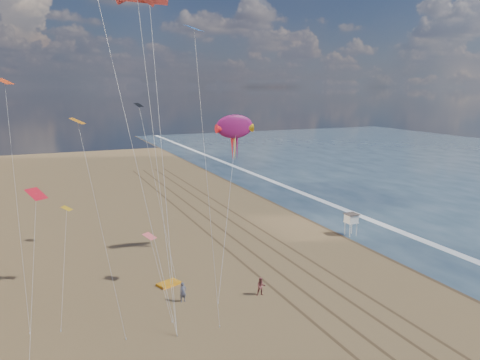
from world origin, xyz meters
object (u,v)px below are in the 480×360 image
at_px(kite_flyer_a, 183,292).
at_px(kite_flyer_b, 261,287).
at_px(show_kite, 235,127).
at_px(lifeguard_stand, 351,219).
at_px(grounded_kite, 169,284).

bearing_deg(kite_flyer_a, kite_flyer_b, -21.79).
distance_m(kite_flyer_a, kite_flyer_b, 7.34).
bearing_deg(show_kite, lifeguard_stand, -0.14).
height_order(show_kite, kite_flyer_b, show_kite).
distance_m(grounded_kite, show_kite, 18.67).
height_order(lifeguard_stand, show_kite, show_kite).
bearing_deg(lifeguard_stand, show_kite, 179.86).
height_order(grounded_kite, kite_flyer_b, kite_flyer_b).
relative_size(kite_flyer_a, kite_flyer_b, 1.05).
xyz_separation_m(lifeguard_stand, grounded_kite, (-26.38, -5.95, -2.15)).
xyz_separation_m(grounded_kite, kite_flyer_b, (7.41, -5.81, 0.76)).
bearing_deg(lifeguard_stand, kite_flyer_a, -158.85).
bearing_deg(kite_flyer_a, grounded_kite, 84.86).
bearing_deg(kite_flyer_b, lifeguard_stand, 48.23).
height_order(lifeguard_stand, kite_flyer_a, lifeguard_stand).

